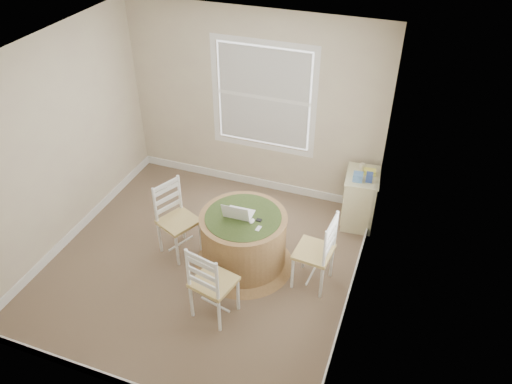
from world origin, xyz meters
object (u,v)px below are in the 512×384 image
at_px(chair_right, 314,251).
at_px(corner_chest, 360,199).
at_px(laptop, 238,213).
at_px(round_table, 244,239).
at_px(chair_near, 214,281).
at_px(chair_left, 178,221).

distance_m(chair_right, corner_chest, 1.33).
bearing_deg(chair_right, corner_chest, 172.35).
height_order(laptop, corner_chest, laptop).
xyz_separation_m(round_table, corner_chest, (1.14, 1.28, -0.02)).
height_order(chair_right, corner_chest, chair_right).
bearing_deg(laptop, chair_right, 177.15).
bearing_deg(corner_chest, chair_near, -124.26).
height_order(chair_left, chair_right, same).
bearing_deg(chair_right, laptop, -86.13).
distance_m(chair_left, corner_chest, 2.37).
bearing_deg(chair_near, laptop, -74.46).
relative_size(chair_left, laptop, 2.92).
distance_m(chair_left, laptop, 0.82).
relative_size(laptop, corner_chest, 0.43).
bearing_deg(chair_right, chair_left, -83.65).
xyz_separation_m(chair_left, chair_right, (1.67, 0.04, 0.00)).
xyz_separation_m(laptop, corner_chest, (1.20, 1.27, -0.38)).
bearing_deg(round_table, chair_near, -86.50).
bearing_deg(chair_left, chair_right, -64.19).
distance_m(round_table, laptop, 0.36).
bearing_deg(chair_near, corner_chest, -106.29).
height_order(chair_near, corner_chest, chair_near).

